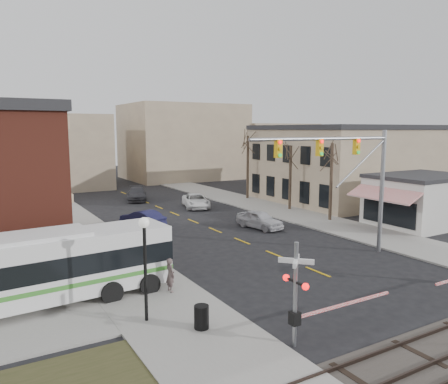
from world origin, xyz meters
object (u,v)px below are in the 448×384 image
at_px(car_b, 142,219).
at_px(pedestrian_far, 88,262).
at_px(transit_bus, 31,270).
at_px(trash_bin, 201,317).
at_px(car_c, 196,201).
at_px(street_lamp, 145,248).
at_px(car_a, 260,220).
at_px(car_d, 137,194).
at_px(traffic_signal_mast, 351,167).
at_px(pedestrian_near, 170,275).
at_px(rr_crossing_west, 304,294).

height_order(car_b, pedestrian_far, pedestrian_far).
bearing_deg(transit_bus, car_b, 53.33).
xyz_separation_m(trash_bin, car_c, (12.36, 25.13, 0.11)).
distance_m(transit_bus, street_lamp, 5.71).
bearing_deg(car_c, pedestrian_far, -114.86).
height_order(car_c, pedestrian_far, pedestrian_far).
relative_size(car_a, car_d, 0.84).
bearing_deg(street_lamp, car_c, 59.00).
distance_m(traffic_signal_mast, car_a, 10.84).
bearing_deg(car_b, car_a, 127.48).
distance_m(car_b, car_d, 14.19).
height_order(car_b, car_d, car_d).
bearing_deg(trash_bin, car_b, 76.99).
bearing_deg(street_lamp, car_b, 70.69).
bearing_deg(trash_bin, pedestrian_near, 83.07).
bearing_deg(rr_crossing_west, traffic_signal_mast, 36.33).
xyz_separation_m(transit_bus, trash_bin, (5.57, -5.73, -1.25)).
xyz_separation_m(car_a, car_b, (-8.15, 5.20, -0.01)).
height_order(trash_bin, pedestrian_near, pedestrian_near).
relative_size(transit_bus, pedestrian_near, 7.63).
height_order(transit_bus, street_lamp, street_lamp).
bearing_deg(street_lamp, trash_bin, -47.85).
bearing_deg(car_c, car_d, 133.18).
height_order(street_lamp, car_d, street_lamp).
bearing_deg(car_d, transit_bus, -97.99).
xyz_separation_m(street_lamp, pedestrian_near, (2.18, 2.53, -2.29)).
relative_size(traffic_signal_mast, pedestrian_far, 6.41).
distance_m(car_b, pedestrian_near, 15.31).
xyz_separation_m(car_d, pedestrian_far, (-11.06, -24.04, 0.20)).
xyz_separation_m(rr_crossing_west, car_a, (9.73, 16.81, -1.24)).
bearing_deg(pedestrian_far, street_lamp, -104.18).
relative_size(rr_crossing_west, car_b, 1.29).
relative_size(car_b, pedestrian_far, 2.65).
height_order(traffic_signal_mast, street_lamp, traffic_signal_mast).
bearing_deg(street_lamp, pedestrian_near, 49.29).
distance_m(street_lamp, trash_bin, 3.62).
bearing_deg(street_lamp, traffic_signal_mast, 10.07).
relative_size(car_c, pedestrian_near, 3.02).
distance_m(car_a, car_c, 11.17).
distance_m(rr_crossing_west, pedestrian_near, 7.63).
bearing_deg(car_d, car_c, -44.09).
distance_m(transit_bus, trash_bin, 8.09).
relative_size(transit_bus, car_a, 3.00).
xyz_separation_m(trash_bin, pedestrian_near, (0.53, 4.35, 0.37)).
bearing_deg(pedestrian_near, rr_crossing_west, -165.50).
bearing_deg(car_a, car_d, 91.26).
bearing_deg(trash_bin, car_c, 63.82).
height_order(transit_bus, car_c, transit_bus).
relative_size(car_b, pedestrian_near, 2.58).
bearing_deg(traffic_signal_mast, pedestrian_far, 164.04).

